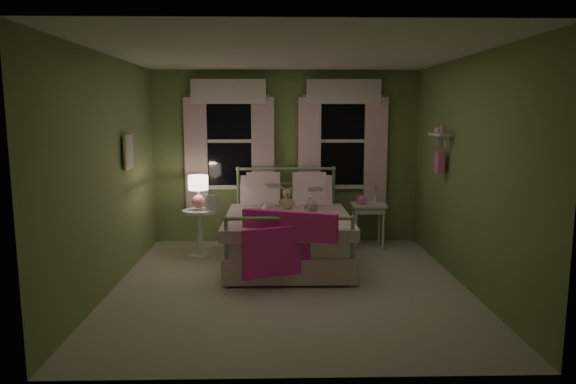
{
  "coord_description": "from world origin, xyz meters",
  "views": [
    {
      "loc": [
        -0.16,
        -5.68,
        1.96
      ],
      "look_at": [
        -0.01,
        0.58,
        1.0
      ],
      "focal_mm": 32.0,
      "sensor_mm": 36.0,
      "label": 1
    }
  ],
  "objects_px": {
    "bed": "(287,234)",
    "teddy_bear": "(287,200)",
    "nightstand_right": "(368,210)",
    "child_right": "(307,189)",
    "table_lamp": "(198,188)",
    "nightstand_left": "(199,226)",
    "child_left": "(266,186)"
  },
  "relations": [
    {
      "from": "child_right",
      "to": "table_lamp",
      "type": "xyz_separation_m",
      "value": [
        -1.49,
        -0.08,
        0.03
      ]
    },
    {
      "from": "table_lamp",
      "to": "nightstand_right",
      "type": "distance_m",
      "value": 2.49
    },
    {
      "from": "bed",
      "to": "table_lamp",
      "type": "distance_m",
      "value": 1.38
    },
    {
      "from": "teddy_bear",
      "to": "nightstand_right",
      "type": "xyz_separation_m",
      "value": [
        1.21,
        0.53,
        -0.24
      ]
    },
    {
      "from": "bed",
      "to": "child_left",
      "type": "xyz_separation_m",
      "value": [
        -0.28,
        0.42,
        0.59
      ]
    },
    {
      "from": "child_right",
      "to": "nightstand_right",
      "type": "bearing_deg",
      "value": -164.14
    },
    {
      "from": "nightstand_right",
      "to": "child_right",
      "type": "bearing_deg",
      "value": -158.24
    },
    {
      "from": "nightstand_left",
      "to": "table_lamp",
      "type": "distance_m",
      "value": 0.54
    },
    {
      "from": "table_lamp",
      "to": "child_left",
      "type": "bearing_deg",
      "value": 5.05
    },
    {
      "from": "teddy_bear",
      "to": "nightstand_left",
      "type": "bearing_deg",
      "value": 176.39
    },
    {
      "from": "bed",
      "to": "nightstand_right",
      "type": "xyz_separation_m",
      "value": [
        1.21,
        0.79,
        0.17
      ]
    },
    {
      "from": "bed",
      "to": "teddy_bear",
      "type": "bearing_deg",
      "value": 90.0
    },
    {
      "from": "child_left",
      "to": "table_lamp",
      "type": "xyz_separation_m",
      "value": [
        -0.93,
        -0.08,
        -0.02
      ]
    },
    {
      "from": "child_left",
      "to": "bed",
      "type": "bearing_deg",
      "value": 127.04
    },
    {
      "from": "child_left",
      "to": "nightstand_right",
      "type": "height_order",
      "value": "child_left"
    },
    {
      "from": "bed",
      "to": "nightstand_right",
      "type": "bearing_deg",
      "value": 33.23
    },
    {
      "from": "bed",
      "to": "teddy_bear",
      "type": "distance_m",
      "value": 0.49
    },
    {
      "from": "bed",
      "to": "nightstand_left",
      "type": "height_order",
      "value": "bed"
    },
    {
      "from": "table_lamp",
      "to": "nightstand_right",
      "type": "relative_size",
      "value": 0.7
    },
    {
      "from": "child_right",
      "to": "nightstand_left",
      "type": "bearing_deg",
      "value": -2.75
    },
    {
      "from": "bed",
      "to": "teddy_bear",
      "type": "height_order",
      "value": "bed"
    },
    {
      "from": "nightstand_left",
      "to": "table_lamp",
      "type": "xyz_separation_m",
      "value": [
        0.0,
        0.0,
        0.54
      ]
    },
    {
      "from": "teddy_bear",
      "to": "nightstand_right",
      "type": "distance_m",
      "value": 1.34
    },
    {
      "from": "child_right",
      "to": "table_lamp",
      "type": "height_order",
      "value": "child_right"
    },
    {
      "from": "child_left",
      "to": "child_right",
      "type": "distance_m",
      "value": 0.56
    },
    {
      "from": "teddy_bear",
      "to": "nightstand_right",
      "type": "bearing_deg",
      "value": 23.64
    },
    {
      "from": "nightstand_left",
      "to": "child_left",
      "type": "bearing_deg",
      "value": 5.05
    },
    {
      "from": "child_left",
      "to": "nightstand_right",
      "type": "bearing_deg",
      "value": -162.56
    },
    {
      "from": "nightstand_left",
      "to": "teddy_bear",
      "type": "bearing_deg",
      "value": -3.61
    },
    {
      "from": "teddy_bear",
      "to": "table_lamp",
      "type": "bearing_deg",
      "value": 176.39
    },
    {
      "from": "table_lamp",
      "to": "nightstand_right",
      "type": "bearing_deg",
      "value": 10.62
    },
    {
      "from": "child_left",
      "to": "teddy_bear",
      "type": "height_order",
      "value": "child_left"
    }
  ]
}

